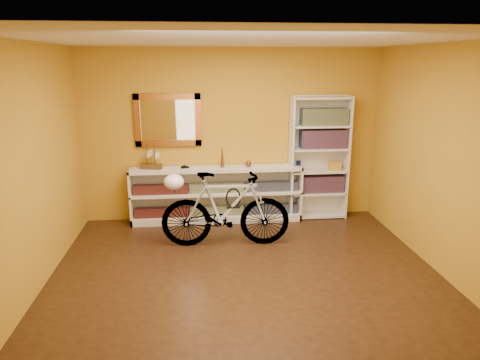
{
  "coord_description": "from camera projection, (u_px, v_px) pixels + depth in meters",
  "views": [
    {
      "loc": [
        -0.52,
        -4.53,
        2.39
      ],
      "look_at": [
        0.0,
        0.7,
        0.95
      ],
      "focal_mm": 32.47,
      "sensor_mm": 36.0,
      "label": 1
    }
  ],
  "objects": [
    {
      "name": "model_ship",
      "position": [
        151.0,
        157.0,
        6.38
      ],
      "size": [
        0.34,
        0.19,
        0.38
      ],
      "primitive_type": null,
      "rotation": [
        0.0,
        0.0,
        -0.22
      ],
      "color": "#422D12",
      "rests_on": "console_unit"
    },
    {
      "name": "travel_mug",
      "position": [
        298.0,
        166.0,
        6.65
      ],
      "size": [
        0.07,
        0.07,
        0.16
      ],
      "primitive_type": "cylinder",
      "color": "navy",
      "rests_on": "bookcase"
    },
    {
      "name": "yellow_bag",
      "position": [
        335.0,
        166.0,
        6.69
      ],
      "size": [
        0.19,
        0.14,
        0.14
      ],
      "primitive_type": "cube",
      "rotation": [
        0.0,
        0.0,
        -0.12
      ],
      "color": "gold",
      "rests_on": "bookcase"
    },
    {
      "name": "bicycle",
      "position": [
        226.0,
        209.0,
        5.71
      ],
      "size": [
        0.51,
        1.75,
        1.02
      ],
      "primitive_type": "imported",
      "rotation": [
        0.0,
        0.0,
        1.54
      ],
      "color": "silver",
      "rests_on": "floor"
    },
    {
      "name": "cd_row_lower",
      "position": [
        217.0,
        210.0,
        6.69
      ],
      "size": [
        2.5,
        0.13,
        0.14
      ],
      "primitive_type": "cube",
      "color": "black",
      "rests_on": "console_unit"
    },
    {
      "name": "book_row_a",
      "position": [
        321.0,
        184.0,
        6.78
      ],
      "size": [
        0.7,
        0.22,
        0.26
      ],
      "primitive_type": "cube",
      "color": "maroon",
      "rests_on": "bookcase"
    },
    {
      "name": "left_wall",
      "position": [
        30.0,
        171.0,
        4.47
      ],
      "size": [
        0.01,
        4.0,
        2.6
      ],
      "primitive_type": "cube",
      "color": "#B6831B",
      "rests_on": "ground"
    },
    {
      "name": "decorative_orb",
      "position": [
        248.0,
        164.0,
        6.56
      ],
      "size": [
        0.09,
        0.09,
        0.09
      ],
      "primitive_type": "sphere",
      "color": "brown",
      "rests_on": "console_unit"
    },
    {
      "name": "right_wall",
      "position": [
        444.0,
        161.0,
        4.9
      ],
      "size": [
        0.01,
        4.0,
        2.6
      ],
      "primitive_type": "cube",
      "color": "#B6831B",
      "rests_on": "ground"
    },
    {
      "name": "wall_socket",
      "position": [
        288.0,
        200.0,
        6.96
      ],
      "size": [
        0.09,
        0.02,
        0.09
      ],
      "primitive_type": "cube",
      "color": "silver",
      "rests_on": "back_wall"
    },
    {
      "name": "gilt_mirror",
      "position": [
        168.0,
        120.0,
        6.42
      ],
      "size": [
        0.98,
        0.06,
        0.78
      ],
      "primitive_type": "cube",
      "color": "brown",
      "rests_on": "back_wall"
    },
    {
      "name": "bookcase",
      "position": [
        319.0,
        158.0,
        6.67
      ],
      "size": [
        0.9,
        0.3,
        1.9
      ],
      "primitive_type": null,
      "color": "silver",
      "rests_on": "floor"
    },
    {
      "name": "toy_car",
      "position": [
        185.0,
        168.0,
        6.48
      ],
      "size": [
        0.0,
        0.0,
        0.0
      ],
      "primitive_type": "imported",
      "rotation": [
        0.0,
        0.0,
        1.93
      ],
      "color": "black",
      "rests_on": "console_unit"
    },
    {
      "name": "floor",
      "position": [
        246.0,
        275.0,
        5.03
      ],
      "size": [
        4.5,
        4.0,
        0.01
      ],
      "primitive_type": "cube",
      "color": "black",
      "rests_on": "ground"
    },
    {
      "name": "u_lock",
      "position": [
        233.0,
        198.0,
        5.68
      ],
      "size": [
        0.2,
        0.02,
        0.2
      ],
      "primitive_type": "torus",
      "rotation": [
        1.57,
        0.0,
        0.0
      ],
      "color": "black",
      "rests_on": "bicycle"
    },
    {
      "name": "ceiling",
      "position": [
        247.0,
        39.0,
        4.34
      ],
      "size": [
        4.5,
        4.0,
        0.01
      ],
      "primitive_type": "cube",
      "color": "silver",
      "rests_on": "ground"
    },
    {
      "name": "console_unit",
      "position": [
        217.0,
        194.0,
        6.64
      ],
      "size": [
        2.6,
        0.35,
        0.85
      ],
      "primitive_type": null,
      "color": "silver",
      "rests_on": "floor"
    },
    {
      "name": "back_wall",
      "position": [
        232.0,
        135.0,
        6.61
      ],
      "size": [
        4.5,
        0.01,
        2.6
      ],
      "primitive_type": "cube",
      "color": "#B6831B",
      "rests_on": "ground"
    },
    {
      "name": "cd_row_upper",
      "position": [
        217.0,
        188.0,
        6.59
      ],
      "size": [
        2.5,
        0.13,
        0.14
      ],
      "primitive_type": "cube",
      "color": "navy",
      "rests_on": "console_unit"
    },
    {
      "name": "book_row_c",
      "position": [
        324.0,
        117.0,
        6.51
      ],
      "size": [
        0.7,
        0.22,
        0.25
      ],
      "primitive_type": "cube",
      "color": "#1B4E5E",
      "rests_on": "bookcase"
    },
    {
      "name": "helmet",
      "position": [
        174.0,
        182.0,
        5.57
      ],
      "size": [
        0.26,
        0.25,
        0.2
      ],
      "primitive_type": "ellipsoid",
      "color": "white",
      "rests_on": "bicycle"
    },
    {
      "name": "book_row_b",
      "position": [
        323.0,
        139.0,
        6.6
      ],
      "size": [
        0.7,
        0.22,
        0.28
      ],
      "primitive_type": "cube",
      "color": "maroon",
      "rests_on": "bookcase"
    },
    {
      "name": "red_tin",
      "position": [
        307.0,
        119.0,
        6.52
      ],
      "size": [
        0.16,
        0.16,
        0.17
      ],
      "primitive_type": "cube",
      "rotation": [
        0.0,
        0.0,
        -0.26
      ],
      "color": "#9A2E16",
      "rests_on": "bookcase"
    },
    {
      "name": "bronze_ornament",
      "position": [
        222.0,
        156.0,
        6.49
      ],
      "size": [
        0.06,
        0.06,
        0.35
      ],
      "primitive_type": "cone",
      "color": "brown",
      "rests_on": "console_unit"
    }
  ]
}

